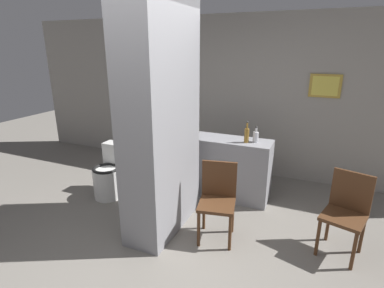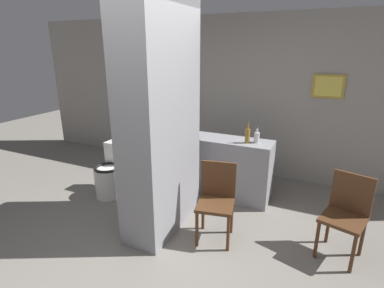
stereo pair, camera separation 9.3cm
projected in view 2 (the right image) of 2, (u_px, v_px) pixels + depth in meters
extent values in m
plane|color=slate|center=(148.00, 254.00, 3.18)|extent=(14.00, 14.00, 0.00)
cube|color=gray|center=(230.00, 96.00, 5.05)|extent=(8.00, 0.06, 2.60)
cube|color=#B79338|center=(147.00, 69.00, 5.53)|extent=(0.36, 0.02, 0.48)
cube|color=#B24C8C|center=(146.00, 69.00, 5.52)|extent=(0.30, 0.01, 0.39)
cube|color=#B79338|center=(328.00, 86.00, 4.34)|extent=(0.44, 0.02, 0.34)
cube|color=#E0CC4C|center=(328.00, 86.00, 4.33)|extent=(0.36, 0.01, 0.28)
cube|color=gray|center=(161.00, 122.00, 3.33)|extent=(0.45, 1.14, 2.60)
cylinder|color=black|center=(129.00, 101.00, 3.15)|extent=(0.03, 0.40, 0.40)
cylinder|color=red|center=(128.00, 101.00, 3.15)|extent=(0.01, 0.07, 0.07)
cube|color=gray|center=(225.00, 168.00, 4.30)|extent=(1.30, 0.44, 0.87)
cylinder|color=white|center=(109.00, 182.00, 4.36)|extent=(0.39, 0.39, 0.43)
torus|color=black|center=(107.00, 168.00, 4.29)|extent=(0.38, 0.38, 0.04)
cube|color=white|center=(118.00, 152.00, 4.46)|extent=(0.36, 0.20, 0.32)
cylinder|color=#4C2D19|center=(197.00, 229.00, 3.24)|extent=(0.04, 0.04, 0.42)
cylinder|color=#4C2D19|center=(228.00, 234.00, 3.17)|extent=(0.04, 0.04, 0.42)
cylinder|color=#4C2D19|center=(203.00, 213.00, 3.56)|extent=(0.04, 0.04, 0.42)
cylinder|color=#4C2D19|center=(232.00, 217.00, 3.48)|extent=(0.04, 0.04, 0.42)
cube|color=#4C2D19|center=(215.00, 205.00, 3.29)|extent=(0.46, 0.46, 0.04)
cube|color=#4C2D19|center=(218.00, 179.00, 3.39)|extent=(0.39, 0.11, 0.42)
cylinder|color=#4C2D19|center=(317.00, 240.00, 3.07)|extent=(0.04, 0.04, 0.42)
cylinder|color=#4C2D19|center=(353.00, 254.00, 2.85)|extent=(0.04, 0.04, 0.42)
cylinder|color=#4C2D19|center=(328.00, 226.00, 3.31)|extent=(0.04, 0.04, 0.42)
cylinder|color=#4C2D19|center=(362.00, 238.00, 3.10)|extent=(0.04, 0.04, 0.42)
cube|color=#4C2D19|center=(343.00, 220.00, 3.01)|extent=(0.49, 0.49, 0.04)
cube|color=#4C2D19|center=(352.00, 193.00, 3.07)|extent=(0.39, 0.14, 0.42)
torus|color=black|center=(143.00, 163.00, 4.83)|extent=(0.62, 0.04, 0.62)
torus|color=black|center=(195.00, 172.00, 4.47)|extent=(0.62, 0.04, 0.62)
cylinder|color=black|center=(168.00, 158.00, 4.60)|extent=(0.85, 0.04, 0.04)
cylinder|color=black|center=(155.00, 156.00, 4.69)|extent=(0.03, 0.03, 0.32)
cylinder|color=black|center=(192.00, 162.00, 4.44)|extent=(0.03, 0.03, 0.29)
cube|color=black|center=(154.00, 145.00, 4.64)|extent=(0.16, 0.06, 0.04)
cylinder|color=#262626|center=(192.00, 153.00, 4.39)|extent=(0.03, 0.42, 0.03)
cylinder|color=olive|center=(247.00, 136.00, 3.96)|extent=(0.06, 0.06, 0.19)
cylinder|color=olive|center=(248.00, 126.00, 3.92)|extent=(0.03, 0.03, 0.08)
sphere|color=#333333|center=(248.00, 122.00, 3.91)|extent=(0.03, 0.03, 0.03)
cylinder|color=silver|center=(257.00, 138.00, 3.98)|extent=(0.07, 0.07, 0.14)
cylinder|color=silver|center=(257.00, 130.00, 3.95)|extent=(0.03, 0.03, 0.06)
sphere|color=#333333|center=(257.00, 127.00, 3.94)|extent=(0.03, 0.03, 0.03)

